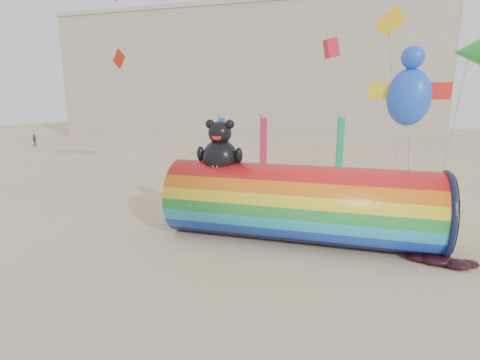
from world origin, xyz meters
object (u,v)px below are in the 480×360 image
(hotel_building, at_px, (244,77))
(kite_handler, at_px, (444,239))
(windsock_assembly, at_px, (299,201))
(fabric_bundle, at_px, (441,260))

(hotel_building, relative_size, kite_handler, 37.72)
(windsock_assembly, xyz_separation_m, fabric_bundle, (5.83, -1.05, -1.69))
(windsock_assembly, bearing_deg, hotel_building, 108.96)
(hotel_building, height_order, kite_handler, hotel_building)
(hotel_building, relative_size, fabric_bundle, 23.06)
(hotel_building, bearing_deg, windsock_assembly, -71.04)
(windsock_assembly, relative_size, fabric_bundle, 4.65)
(kite_handler, bearing_deg, hotel_building, -82.38)
(hotel_building, xyz_separation_m, windsock_assembly, (15.73, -45.78, -8.45))
(hotel_building, bearing_deg, kite_handler, -64.69)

